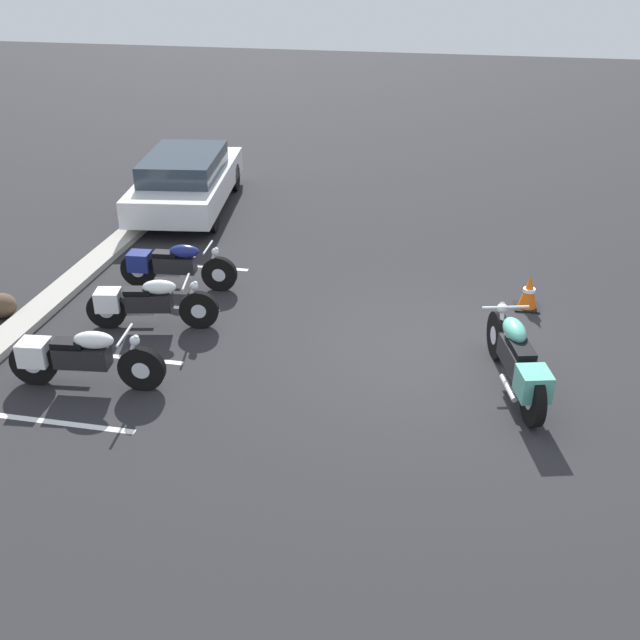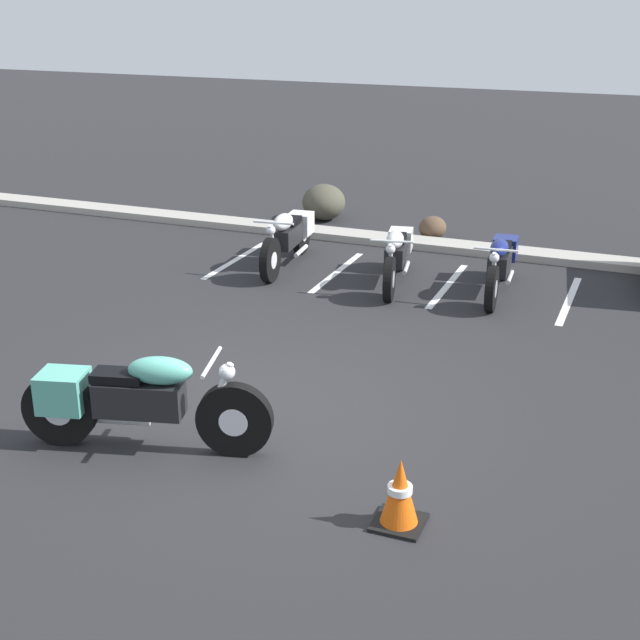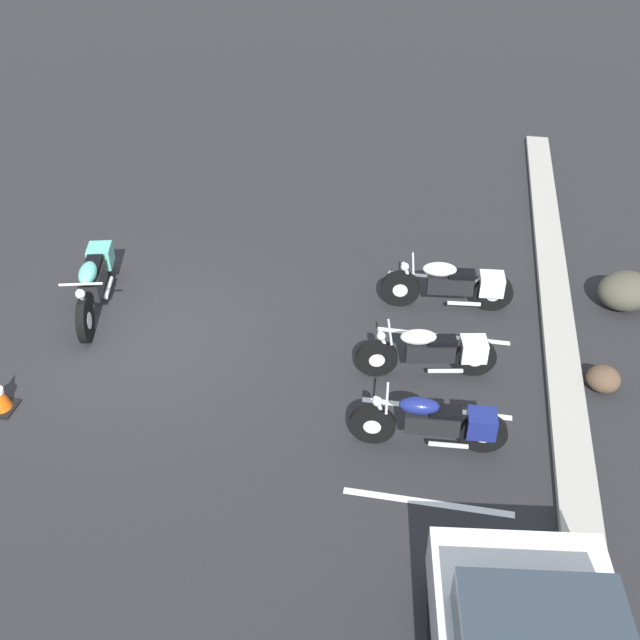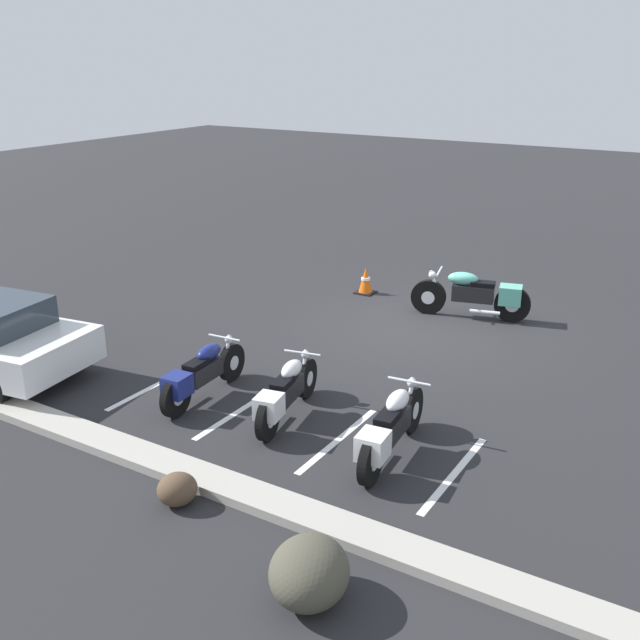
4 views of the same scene
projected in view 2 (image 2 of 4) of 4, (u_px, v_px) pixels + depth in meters
The scene contains 13 objects.
ground at pixel (257, 411), 8.99m from camera, with size 60.00×60.00×0.00m, color #262628.
motorcycle_teal_featured at pixel (132, 400), 8.12m from camera, with size 2.31×0.92×0.93m.
parked_bike_0 at pixel (289, 236), 13.53m from camera, with size 0.63×2.17×0.85m.
parked_bike_1 at pixel (396, 253), 12.74m from camera, with size 0.72×2.04×0.81m.
parked_bike_2 at pixel (500, 262), 12.34m from camera, with size 0.58×2.07×0.81m.
concrete_curb at pixel (427, 244), 14.56m from camera, with size 18.00×0.50×0.12m, color #A8A399.
landscape_rock_0 at pixel (433, 228), 14.98m from camera, with size 0.45×0.48×0.39m, color brown.
landscape_rock_1 at pixel (324, 202), 16.20m from camera, with size 0.91×0.79×0.64m, color #474538.
traffic_cone at pixel (400, 494), 7.02m from camera, with size 0.40×0.40×0.59m.
stall_line_0 at pixel (236, 260), 13.91m from camera, with size 0.10×2.10×0.00m, color white.
stall_line_1 at pixel (337, 272), 13.32m from camera, with size 0.10×2.10×0.00m, color white.
stall_line_2 at pixel (448, 285), 12.74m from camera, with size 0.10×2.10×0.00m, color white.
stall_line_3 at pixel (569, 300), 12.15m from camera, with size 0.10×2.10×0.00m, color white.
Camera 2 is at (3.59, -7.27, 4.05)m, focal length 50.00 mm.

